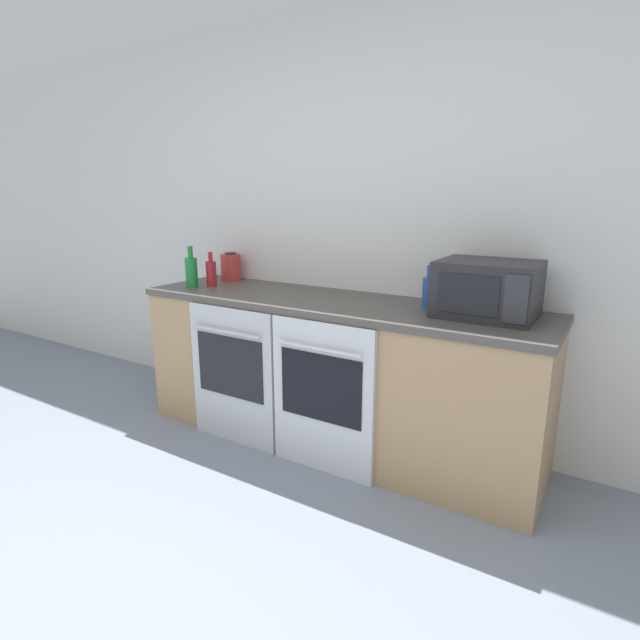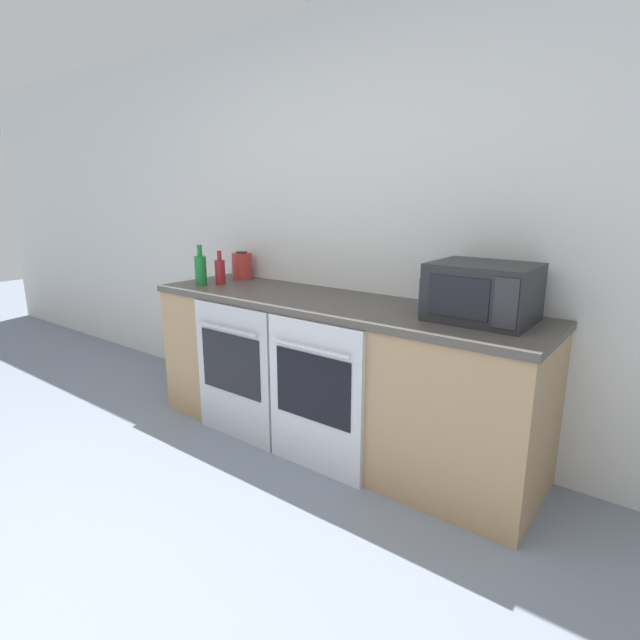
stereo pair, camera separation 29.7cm
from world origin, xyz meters
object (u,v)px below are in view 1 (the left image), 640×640
object	(u,v)px
oven_right	(322,397)
bottle_blue	(428,291)
bottle_green	(191,271)
kettle	(231,267)
microwave	(488,289)
oven_left	(232,376)
bottle_red	(211,273)

from	to	relation	value
oven_right	bottle_blue	bearing A→B (deg)	45.15
oven_right	bottle_green	world-z (taller)	bottle_green
kettle	oven_right	bearing A→B (deg)	-26.72
microwave	oven_left	bearing A→B (deg)	-163.82
bottle_green	kettle	xyz separation A→B (m)	(0.02, 0.36, -0.01)
microwave	bottle_blue	size ratio (longest dim) A/B	2.05
microwave	bottle_blue	xyz separation A→B (m)	(-0.31, 0.02, -0.05)
kettle	oven_left	bearing A→B (deg)	-49.92
oven_left	bottle_red	xyz separation A→B (m)	(-0.41, 0.30, 0.55)
oven_right	bottle_red	world-z (taller)	bottle_red
bottle_green	bottle_blue	xyz separation A→B (m)	(1.53, 0.22, -0.02)
oven_left	bottle_blue	xyz separation A→B (m)	(1.04, 0.42, 0.55)
oven_right	oven_left	bearing A→B (deg)	180.00
bottle_green	bottle_red	bearing A→B (deg)	53.62
microwave	bottle_blue	world-z (taller)	microwave
bottle_red	bottle_green	size ratio (longest dim) A/B	0.84
oven_right	microwave	distance (m)	1.02
microwave	bottle_red	distance (m)	1.77
oven_left	kettle	world-z (taller)	kettle
oven_left	kettle	distance (m)	0.91
oven_left	bottle_red	bearing A→B (deg)	144.19
bottle_red	bottle_green	bearing A→B (deg)	-126.38
bottle_green	bottle_blue	bearing A→B (deg)	8.26
oven_right	bottle_blue	world-z (taller)	bottle_blue
kettle	microwave	bearing A→B (deg)	-4.97
oven_left	kettle	bearing A→B (deg)	130.08
oven_right	bottle_green	distance (m)	1.27
bottle_green	oven_right	bearing A→B (deg)	-9.82
bottle_blue	kettle	distance (m)	1.51
microwave	bottle_green	bearing A→B (deg)	-173.81
microwave	kettle	world-z (taller)	microwave
oven_left	oven_right	bearing A→B (deg)	0.00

